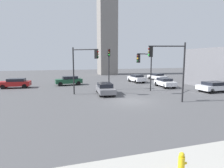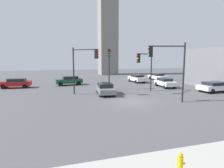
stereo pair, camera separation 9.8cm
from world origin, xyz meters
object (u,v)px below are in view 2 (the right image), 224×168
Objects in this scene: fire_hydrant at (180,163)px; car_5 at (158,76)px; traffic_light_2 at (84,62)px; car_1 at (137,78)px; traffic_light_3 at (109,62)px; car_0 at (165,82)px; car_6 at (216,86)px; traffic_light_1 at (168,61)px; traffic_light_0 at (145,64)px; car_3 at (69,80)px; car_4 at (105,88)px; car_2 at (16,83)px.

car_5 is (15.36, 28.14, 0.18)m from fire_hydrant.
traffic_light_2 is 1.24× the size of car_5.
car_5 is (5.60, 2.30, -0.04)m from car_1.
traffic_light_3 is 1.32× the size of car_0.
fire_hydrant is 0.17× the size of car_6.
car_0 is at bearing 59.17° from fire_hydrant.
traffic_light_2 is at bearing -72.70° from car_0.
traffic_light_1 is 1.25× the size of car_6.
traffic_light_2 is (-7.58, 0.60, 0.32)m from traffic_light_0.
car_6 is at bearing 141.53° from car_3.
car_4 is (-5.09, 0.43, -2.97)m from traffic_light_0.
car_5 is at bearing 61.37° from fire_hydrant.
car_4 is at bearing 85.15° from fire_hydrant.
car_2 is 0.96× the size of car_5.
car_3 reaches higher than car_5.
traffic_light_1 is 1.38× the size of car_0.
traffic_light_2 reaches higher than car_0.
fire_hydrant is 0.20× the size of car_1.
traffic_light_3 reaches higher than car_5.
traffic_light_0 is 6.73m from car_0.
car_2 is (-19.85, -0.91, 0.00)m from car_1.
traffic_light_2 is 1.22× the size of car_4.
car_0 reaches higher than car_6.
car_2 is 27.99m from car_6.
traffic_light_2 reaches higher than car_5.
car_0 is at bearing 48.40° from traffic_light_2.
car_0 is 0.91× the size of car_6.
car_4 is at bearing 148.22° from car_2.
traffic_light_0 reaches higher than car_3.
car_2 is at bearing -63.96° from traffic_light_0.
fire_hydrant is 32.06m from car_5.
car_2 reaches higher than car_5.
car_0 is at bearing -168.49° from car_1.
traffic_light_3 is at bearing 124.40° from car_3.
traffic_light_1 is at bearing -2.67° from traffic_light_2.
traffic_light_1 is 1.47× the size of car_1.
fire_hydrant is (1.09, -16.66, -3.46)m from traffic_light_2.
car_3 is (-2.28, 25.75, 0.24)m from fire_hydrant.
traffic_light_1 reaches higher than car_4.
car_4 reaches higher than car_5.
car_3 is at bearing -44.32° from traffic_light_1.
traffic_light_3 reaches higher than car_1.
car_1 is 0.92× the size of car_2.
car_4 is (2.49, -0.17, -3.28)m from traffic_light_2.
traffic_light_3 reaches higher than car_4.
traffic_light_0 is 6.24× the size of fire_hydrant.
traffic_light_3 is at bearing 154.15° from car_6.
traffic_light_1 is 1.04× the size of traffic_light_2.
fire_hydrant is at bearing 89.96° from car_3.
fire_hydrant is (-2.77, -19.63, -3.37)m from traffic_light_3.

